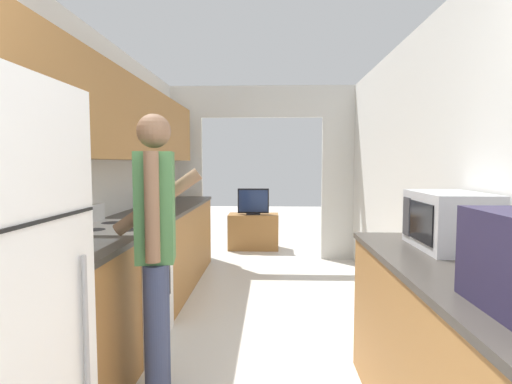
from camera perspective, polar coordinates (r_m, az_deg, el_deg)
The scene contains 10 objects.
wall_left at distance 3.36m, azimuth -22.60°, elevation 5.21°, with size 0.38×7.47×2.50m.
wall_right at distance 2.89m, azimuth 26.93°, elevation 0.67°, with size 0.06×7.47×2.50m.
wall_far_with_doorway at distance 5.79m, azimuth 0.83°, elevation 4.66°, with size 3.04×0.06×2.50m.
counter_left at distance 4.05m, azimuth -14.70°, elevation -9.36°, with size 0.62×3.96×0.93m.
counter_right at distance 2.19m, azimuth 27.75°, elevation -21.77°, with size 0.62×1.95×0.93m.
range_oven at distance 3.30m, azimuth -18.78°, elevation -12.50°, with size 0.66×0.76×1.07m.
person at distance 2.39m, azimuth -14.09°, elevation -8.03°, with size 0.54×0.42×1.68m.
microwave at distance 2.47m, azimuth 25.84°, elevation -3.71°, with size 0.35×0.53×0.32m.
tv_cabinet at distance 6.52m, azimuth -0.37°, elevation -5.65°, with size 0.81×0.42×0.57m.
television at distance 6.42m, azimuth -0.39°, elevation -1.39°, with size 0.50×0.16×0.42m.
Camera 1 is at (0.14, -0.69, 1.41)m, focal length 28.00 mm.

